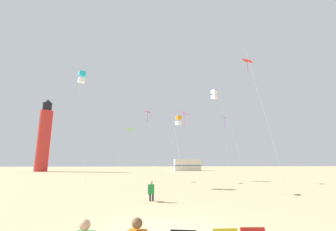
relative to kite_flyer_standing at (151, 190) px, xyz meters
name	(u,v)px	position (x,y,z in m)	size (l,w,h in m)	color
kite_flyer_standing	(151,190)	(0.00, 0.00, 0.00)	(0.37, 0.53, 1.16)	#238438
kite_diamond_magenta	(148,114)	(-0.22, 13.22, 7.09)	(2.67, 2.67, 8.22)	silver
kite_box_cyan	(82,77)	(-7.01, 9.25, 10.00)	(1.63, 1.63, 11.20)	silver
kite_box_orange	(178,120)	(3.64, 14.97, 6.73)	(1.69, 1.69, 7.93)	silver
kite_diamond_violet	(225,119)	(8.51, 11.47, 6.32)	(2.75, 2.75, 7.41)	silver
kite_diamond_lime	(129,131)	(-2.43, 14.14, 5.16)	(2.42, 2.43, 6.19)	silver
kite_diamond_rainbow	(184,115)	(2.57, 4.08, 5.16)	(1.61, 1.61, 6.18)	silver
kite_box_white	(214,95)	(8.19, 13.95, 9.98)	(2.07, 2.07, 11.19)	silver
kite_diamond_scarlet	(249,66)	(9.52, 6.75, 10.80)	(3.25, 2.75, 12.22)	silver
lighthouse_distant	(44,137)	(-24.06, 41.67, 7.22)	(2.80, 2.80, 16.80)	red
rv_van_cream	(187,165)	(9.75, 43.32, 0.78)	(6.45, 2.36, 2.80)	beige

